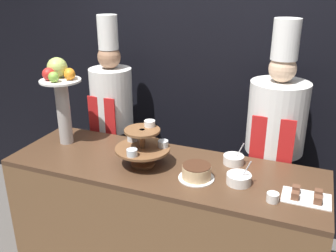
% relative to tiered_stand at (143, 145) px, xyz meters
% --- Properties ---
extents(wall_back, '(10.00, 0.06, 2.80)m').
position_rel_tiered_stand_xyz_m(wall_back, '(0.13, 0.99, 0.33)').
color(wall_back, black).
rests_on(wall_back, ground_plane).
extents(buffet_counter, '(2.14, 0.70, 0.93)m').
position_rel_tiered_stand_xyz_m(buffet_counter, '(0.13, 0.03, -0.61)').
color(buffet_counter, brown).
rests_on(buffet_counter, ground_plane).
extents(tiered_stand, '(0.37, 0.37, 0.30)m').
position_rel_tiered_stand_xyz_m(tiered_stand, '(0.00, 0.00, 0.00)').
color(tiered_stand, brown).
rests_on(tiered_stand, buffet_counter).
extents(fruit_pedestal, '(0.30, 0.30, 0.64)m').
position_rel_tiered_stand_xyz_m(fruit_pedestal, '(-0.72, 0.12, 0.27)').
color(fruit_pedestal, '#B2ADA8').
rests_on(fruit_pedestal, buffet_counter).
extents(cake_round, '(0.23, 0.23, 0.09)m').
position_rel_tiered_stand_xyz_m(cake_round, '(0.39, -0.05, -0.10)').
color(cake_round, white).
rests_on(cake_round, buffet_counter).
extents(cup_white, '(0.07, 0.07, 0.05)m').
position_rel_tiered_stand_xyz_m(cup_white, '(0.87, -0.14, -0.12)').
color(cup_white, white).
rests_on(cup_white, buffet_counter).
extents(cake_square_tray, '(0.27, 0.18, 0.05)m').
position_rel_tiered_stand_xyz_m(cake_square_tray, '(1.05, -0.04, -0.13)').
color(cake_square_tray, white).
rests_on(cake_square_tray, buffet_counter).
extents(serving_bowl_near, '(0.15, 0.15, 0.17)m').
position_rel_tiered_stand_xyz_m(serving_bowl_near, '(0.65, -0.01, -0.11)').
color(serving_bowl_near, white).
rests_on(serving_bowl_near, buffet_counter).
extents(serving_bowl_far, '(0.14, 0.14, 0.16)m').
position_rel_tiered_stand_xyz_m(serving_bowl_far, '(0.57, 0.24, -0.11)').
color(serving_bowl_far, white).
rests_on(serving_bowl_far, buffet_counter).
extents(chef_left, '(0.36, 0.36, 1.84)m').
position_rel_tiered_stand_xyz_m(chef_left, '(-0.58, 0.60, -0.08)').
color(chef_left, '#28282D').
rests_on(chef_left, ground_plane).
extents(chef_center_left, '(0.42, 0.42, 1.86)m').
position_rel_tiered_stand_xyz_m(chef_center_left, '(0.79, 0.60, -0.08)').
color(chef_center_left, '#28282D').
rests_on(chef_center_left, ground_plane).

